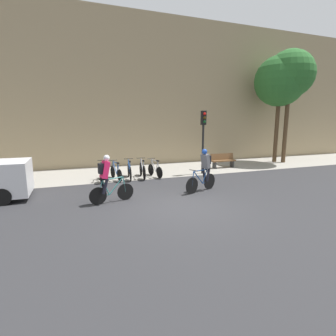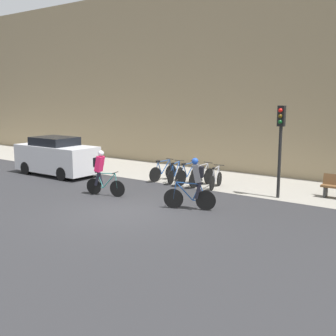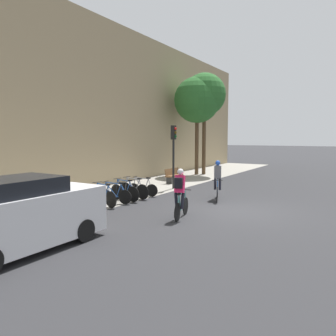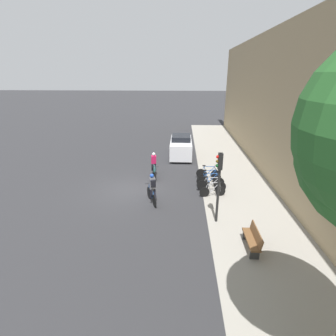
{
  "view_description": "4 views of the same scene",
  "coord_description": "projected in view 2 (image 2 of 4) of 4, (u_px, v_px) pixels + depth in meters",
  "views": [
    {
      "loc": [
        -3.39,
        -7.99,
        2.95
      ],
      "look_at": [
        0.23,
        1.9,
        1.03
      ],
      "focal_mm": 28.0,
      "sensor_mm": 36.0,
      "label": 1
    },
    {
      "loc": [
        9.12,
        -10.12,
        3.81
      ],
      "look_at": [
        0.57,
        1.72,
        1.31
      ],
      "focal_mm": 45.0,
      "sensor_mm": 36.0,
      "label": 2
    },
    {
      "loc": [
        -12.03,
        -4.15,
        2.84
      ],
      "look_at": [
        -0.12,
        3.13,
        1.52
      ],
      "focal_mm": 35.0,
      "sensor_mm": 36.0,
      "label": 3
    },
    {
      "loc": [
        14.67,
        3.18,
        6.8
      ],
      "look_at": [
        -0.46,
        2.37,
        1.33
      ],
      "focal_mm": 28.0,
      "sensor_mm": 36.0,
      "label": 4
    }
  ],
  "objects": [
    {
      "name": "parked_bike_0",
      "position": [
        163.0,
        172.0,
        19.16
      ],
      "size": [
        0.47,
        1.64,
        0.97
      ],
      "color": "black",
      "rests_on": "ground"
    },
    {
      "name": "traffic_light_pole",
      "position": [
        280.0,
        134.0,
        15.56
      ],
      "size": [
        0.26,
        0.3,
        3.47
      ],
      "color": "black",
      "rests_on": "ground"
    },
    {
      "name": "parked_bike_4",
      "position": [
        216.0,
        179.0,
        17.58
      ],
      "size": [
        0.47,
        1.54,
        0.93
      ],
      "color": "black",
      "rests_on": "ground"
    },
    {
      "name": "parked_car",
      "position": [
        56.0,
        157.0,
        20.48
      ],
      "size": [
        4.3,
        1.84,
        1.85
      ],
      "color": "silver",
      "rests_on": "ground"
    },
    {
      "name": "kerb_strip",
      "position": [
        222.0,
        180.0,
        19.39
      ],
      "size": [
        44.0,
        4.5,
        0.01
      ],
      "primitive_type": "cube",
      "color": "gray",
      "rests_on": "ground"
    },
    {
      "name": "parked_bike_3",
      "position": [
        202.0,
        177.0,
        17.97
      ],
      "size": [
        0.46,
        1.75,
        0.99
      ],
      "color": "black",
      "rests_on": "ground"
    },
    {
      "name": "cyclist_pink",
      "position": [
        101.0,
        171.0,
        16.2
      ],
      "size": [
        1.65,
        0.59,
        1.76
      ],
      "color": "black",
      "rests_on": "ground"
    },
    {
      "name": "parked_bike_1",
      "position": [
        175.0,
        174.0,
        18.76
      ],
      "size": [
        0.48,
        1.61,
        0.94
      ],
      "color": "black",
      "rests_on": "ground"
    },
    {
      "name": "cyclist_grey",
      "position": [
        195.0,
        182.0,
        14.12
      ],
      "size": [
        1.68,
        0.75,
        1.78
      ],
      "color": "black",
      "rests_on": "ground"
    },
    {
      "name": "building_facade",
      "position": [
        249.0,
        75.0,
        20.61
      ],
      "size": [
        44.0,
        0.6,
        9.64
      ],
      "primitive_type": "cube",
      "color": "#9E8966",
      "rests_on": "ground"
    },
    {
      "name": "ground",
      "position": [
        124.0,
        212.0,
        13.99
      ],
      "size": [
        200.0,
        200.0,
        0.0
      ],
      "primitive_type": "plane",
      "color": "#2B2B2D"
    },
    {
      "name": "parked_bike_2",
      "position": [
        188.0,
        175.0,
        18.36
      ],
      "size": [
        0.46,
        1.73,
        0.98
      ],
      "color": "black",
      "rests_on": "ground"
    }
  ]
}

